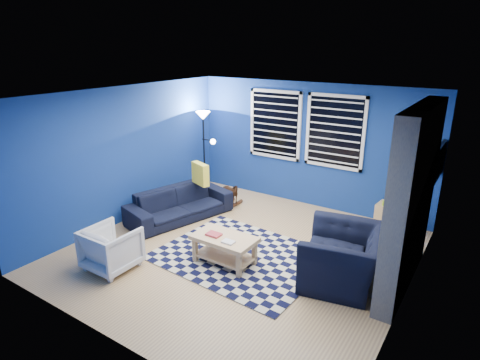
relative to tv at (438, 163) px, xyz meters
The scene contains 18 objects.
floor 3.46m from the tv, 140.73° to the right, with size 5.00×5.00×0.00m, color tan.
ceiling 3.35m from the tv, 140.73° to the right, with size 5.00×5.00×0.00m, color white.
wall_back 2.50m from the tv, 168.45° to the left, with size 5.00×5.00×0.00m, color navy.
wall_left 5.34m from the tv, 157.98° to the right, with size 5.00×5.00×0.00m, color navy.
wall_right 2.01m from the tv, 88.45° to the right, with size 5.00×5.00×0.00m, color navy.
fireplace 1.52m from the tv, 93.32° to the right, with size 0.65×2.00×2.50m.
window_left 3.24m from the tv, behind, with size 1.17×0.06×1.42m.
window_right 1.96m from the tv, 166.32° to the left, with size 1.17×0.06×1.42m.
tv is the anchor object (origin of this frame).
rug 3.45m from the tv, 137.94° to the right, with size 2.50×2.00×0.02m, color black.
sofa 4.54m from the tv, 159.61° to the right, with size 0.79×2.02×0.59m, color black.
armchair_big 2.31m from the tv, 112.08° to the right, with size 1.05×1.20×0.78m, color black.
armchair_bent 5.22m from the tv, 137.53° to the right, with size 0.70×0.72×0.65m, color gray.
rocking_horse 3.89m from the tv, behind, with size 0.52×0.24×0.44m, color #4A2817.
coffee_table 3.61m from the tv, 135.07° to the right, with size 0.96×0.56×0.48m.
cabinet 1.33m from the tv, 159.71° to the left, with size 0.58×0.41×0.55m.
floor_lamp 4.58m from the tv, behind, with size 0.50×0.31×1.83m.
throw_pillow 4.17m from the tv, 164.98° to the right, with size 0.45×0.13×0.42m, color yellow.
Camera 1 is at (3.17, -4.82, 3.20)m, focal length 30.00 mm.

